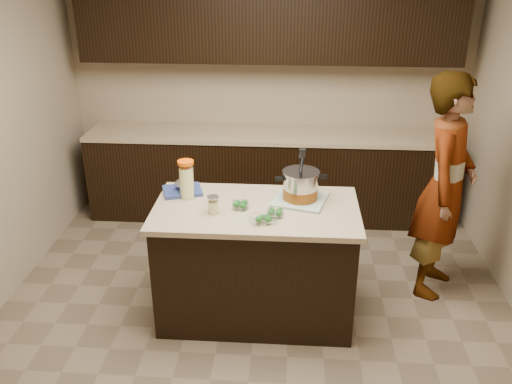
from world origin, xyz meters
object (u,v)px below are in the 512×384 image
at_px(island, 256,261).
at_px(stock_pot, 301,187).
at_px(person, 445,188).
at_px(lemonade_pitcher, 187,181).

height_order(island, stock_pot, stock_pot).
bearing_deg(person, island, 132.11).
bearing_deg(stock_pot, island, -167.19).
height_order(island, lemonade_pitcher, lemonade_pitcher).
xyz_separation_m(stock_pot, person, (1.12, 0.32, -0.11)).
distance_m(lemonade_pitcher, person, 1.98).
height_order(lemonade_pitcher, person, person).
bearing_deg(person, stock_pot, 130.41).
relative_size(stock_pot, person, 0.21).
xyz_separation_m(island, stock_pot, (0.31, 0.14, 0.56)).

